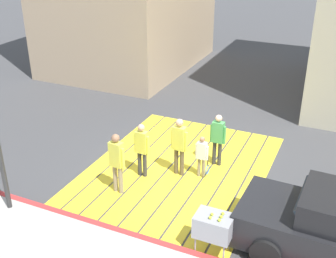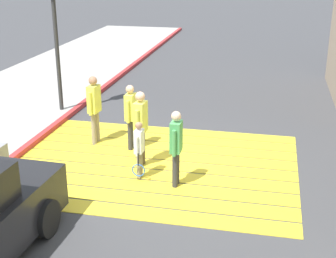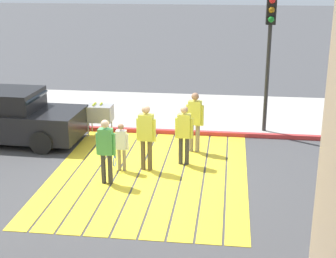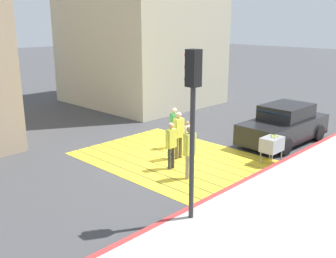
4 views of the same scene
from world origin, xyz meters
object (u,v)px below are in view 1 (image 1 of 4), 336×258
tennis_ball_cart (214,226)px  pedestrian_adult_lead (218,136)px  pedestrian_child_with_racket (202,155)px  pedestrian_teen_behind (117,159)px  pedestrian_adult_trailing (179,143)px  pedestrian_adult_side (142,147)px

tennis_ball_cart → pedestrian_adult_lead: size_ratio=0.63×
pedestrian_child_with_racket → pedestrian_teen_behind: bearing=133.0°
pedestrian_adult_trailing → pedestrian_adult_side: pedestrian_adult_trailing is taller
pedestrian_adult_side → pedestrian_child_with_racket: size_ratio=1.27×
pedestrian_adult_lead → pedestrian_child_with_racket: size_ratio=1.27×
tennis_ball_cart → pedestrian_teen_behind: pedestrian_teen_behind is taller
pedestrian_adult_lead → pedestrian_teen_behind: 3.12m
tennis_ball_cart → pedestrian_child_with_racket: bearing=25.0°
pedestrian_adult_side → pedestrian_teen_behind: 1.02m
pedestrian_adult_lead → pedestrian_adult_trailing: pedestrian_adult_trailing is taller
pedestrian_adult_trailing → pedestrian_child_with_racket: (0.14, -0.63, -0.30)m
pedestrian_adult_trailing → pedestrian_child_with_racket: pedestrian_adult_trailing is taller
tennis_ball_cart → pedestrian_child_with_racket: 3.06m
pedestrian_adult_lead → pedestrian_adult_trailing: bearing=140.0°
tennis_ball_cart → pedestrian_adult_lead: pedestrian_adult_lead is taller
pedestrian_adult_lead → pedestrian_adult_side: 2.26m
pedestrian_teen_behind → pedestrian_child_with_racket: size_ratio=1.36×
pedestrian_adult_lead → pedestrian_adult_side: (-1.46, 1.72, -0.00)m
tennis_ball_cart → pedestrian_adult_trailing: pedestrian_adult_trailing is taller
pedestrian_adult_trailing → pedestrian_adult_side: 1.05m
pedestrian_adult_trailing → pedestrian_teen_behind: (-1.50, 1.12, -0.01)m
pedestrian_adult_trailing → pedestrian_adult_side: bearing=118.8°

